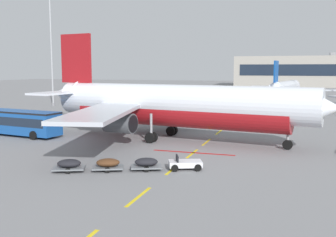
# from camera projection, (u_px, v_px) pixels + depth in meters

# --- Properties ---
(apron_paint_markings) EXTENTS (8.00, 97.10, 0.01)m
(apron_paint_markings) POSITION_uv_depth(u_px,v_px,m) (224.00, 128.00, 53.22)
(apron_paint_markings) COLOR yellow
(apron_paint_markings) RESTS_ON ground
(airliner_foreground) EXTENTS (34.80, 34.29, 12.20)m
(airliner_foreground) POSITION_uv_depth(u_px,v_px,m) (173.00, 105.00, 44.09)
(airliner_foreground) COLOR silver
(airliner_foreground) RESTS_ON ground
(airliner_far_center) EXTENTS (27.01, 27.46, 9.64)m
(airliner_far_center) POSITION_uv_depth(u_px,v_px,m) (285.00, 88.00, 96.46)
(airliner_far_center) COLOR silver
(airliner_far_center) RESTS_ON ground
(apron_shuttle_bus) EXTENTS (12.28, 4.36, 3.00)m
(apron_shuttle_bus) POSITION_uv_depth(u_px,v_px,m) (16.00, 121.00, 47.30)
(apron_shuttle_bus) COLOR #194C99
(apron_shuttle_bus) RESTS_ON ground
(catering_truck) EXTENTS (7.27, 3.41, 3.14)m
(catering_truck) POSITION_uv_depth(u_px,v_px,m) (276.00, 110.00, 61.20)
(catering_truck) COLOR black
(catering_truck) RESTS_ON ground
(baggage_train) EXTENTS (11.26, 5.85, 1.14)m
(baggage_train) POSITION_uv_depth(u_px,v_px,m) (128.00, 164.00, 31.13)
(baggage_train) COLOR silver
(baggage_train) RESTS_ON ground
(apron_light_mast_near) EXTENTS (1.80, 1.80, 29.07)m
(apron_light_mast_near) POSITION_uv_depth(u_px,v_px,m) (50.00, 21.00, 82.78)
(apron_light_mast_near) COLOR slate
(apron_light_mast_near) RESTS_ON ground
(terminal_satellite) EXTENTS (65.95, 24.80, 14.78)m
(terminal_satellite) POSITION_uv_depth(u_px,v_px,m) (312.00, 71.00, 175.56)
(terminal_satellite) COLOR #9E998E
(terminal_satellite) RESTS_ON ground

